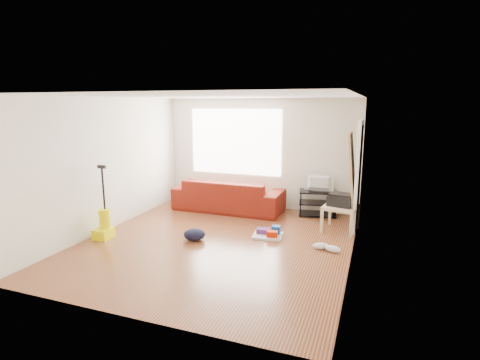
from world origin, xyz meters
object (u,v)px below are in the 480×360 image
(cleaning_tray, at_px, (269,234))
(bucket, at_px, (258,215))
(tv_stand, at_px, (318,203))
(sofa, at_px, (229,210))
(side_table, at_px, (340,210))
(backpack, at_px, (195,240))
(vacuum, at_px, (104,225))

(cleaning_tray, bearing_deg, bucket, 116.31)
(tv_stand, xyz_separation_m, bucket, (-1.21, -0.45, -0.28))
(sofa, distance_m, side_table, 2.61)
(tv_stand, xyz_separation_m, backpack, (-1.82, -2.26, -0.28))
(tv_stand, distance_m, vacuum, 4.35)
(side_table, relative_size, bucket, 2.42)
(vacuum, bearing_deg, tv_stand, 36.26)
(sofa, relative_size, side_table, 3.58)
(side_table, bearing_deg, bucket, 167.53)
(sofa, bearing_deg, tv_stand, -172.17)
(sofa, height_order, backpack, sofa)
(tv_stand, distance_m, bucket, 1.32)
(cleaning_tray, bearing_deg, tv_stand, 68.93)
(side_table, distance_m, vacuum, 4.37)
(sofa, xyz_separation_m, vacuum, (-1.44, -2.44, 0.24))
(backpack, height_order, vacuum, vacuum)
(vacuum, bearing_deg, sofa, 57.22)
(backpack, relative_size, vacuum, 0.29)
(bucket, height_order, backpack, bucket)
(side_table, xyz_separation_m, cleaning_tray, (-1.18, -0.79, -0.35))
(sofa, xyz_separation_m, backpack, (0.15, -1.99, 0.00))
(sofa, relative_size, backpack, 6.43)
(side_table, xyz_separation_m, vacuum, (-3.95, -1.87, -0.17))
(backpack, xyz_separation_m, vacuum, (-1.58, -0.45, 0.24))
(cleaning_tray, height_order, vacuum, vacuum)
(cleaning_tray, xyz_separation_m, backpack, (-1.19, -0.63, -0.06))
(sofa, height_order, cleaning_tray, sofa)
(tv_stand, relative_size, backpack, 2.25)
(cleaning_tray, height_order, backpack, cleaning_tray)
(bucket, xyz_separation_m, vacuum, (-2.19, -2.26, 0.24))
(cleaning_tray, relative_size, vacuum, 0.44)
(bucket, bearing_deg, side_table, -12.47)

